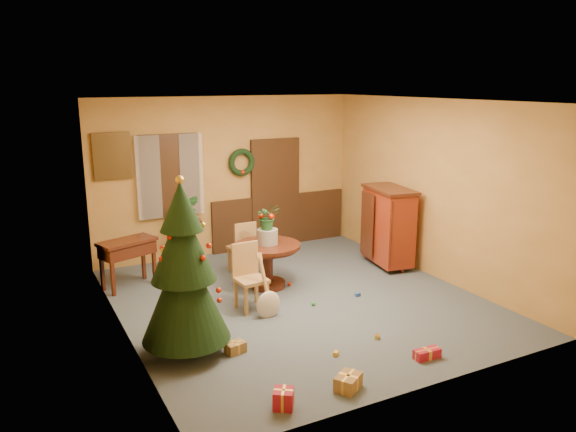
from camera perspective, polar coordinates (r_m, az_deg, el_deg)
room_envelope at (r=10.52m, az=-4.96°, el=2.31°), size 5.50×5.50×5.50m
dining_table at (r=8.77m, az=-2.07°, el=-4.17°), size 1.02×1.02×0.70m
urn at (r=8.67m, az=-2.09°, el=-2.10°), size 0.32×0.32×0.23m
centerpiece_plant at (r=8.59m, az=-2.11°, el=-0.07°), size 0.36×0.31×0.40m
chair_near at (r=8.00m, az=-4.02°, el=-5.89°), size 0.43×0.43×0.94m
chair_far at (r=9.42m, az=-4.59°, el=-3.01°), size 0.40×0.40×0.90m
guitar at (r=7.70m, az=-2.02°, el=-7.31°), size 0.42×0.58×0.82m
plant_stand at (r=9.66m, az=-9.68°, el=-2.33°), size 0.34×0.34×0.88m
stand_plant at (r=9.53m, az=-9.81°, el=0.82°), size 0.28×0.24×0.43m
christmas_tree at (r=6.61m, az=-10.54°, el=-5.61°), size 1.04×1.04×2.15m
writing_desk at (r=9.08m, az=-15.99°, el=-3.51°), size 0.96×0.70×0.77m
sideboard at (r=9.86m, az=10.16°, el=-0.84°), size 0.73×1.16×1.39m
gift_a at (r=6.20m, az=6.13°, el=-16.42°), size 0.36×0.34×0.16m
gift_b at (r=5.85m, az=-0.46°, el=-18.07°), size 0.27×0.27×0.20m
gift_c at (r=6.92m, az=-5.37°, el=-13.15°), size 0.26×0.20×0.13m
gift_d at (r=6.95m, az=13.94°, el=-13.43°), size 0.33×0.15×0.12m
toy_a at (r=8.60m, az=7.08°, el=-7.94°), size 0.09×0.06×0.05m
toy_b at (r=8.21m, az=2.60°, el=-8.89°), size 0.06×0.06×0.06m
toy_c at (r=6.86m, az=4.90°, el=-13.74°), size 0.09×0.09×0.05m
toy_d at (r=8.95m, az=0.16°, el=-6.93°), size 0.06×0.06×0.06m
toy_e at (r=7.32m, az=9.06°, el=-12.03°), size 0.09×0.09×0.05m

